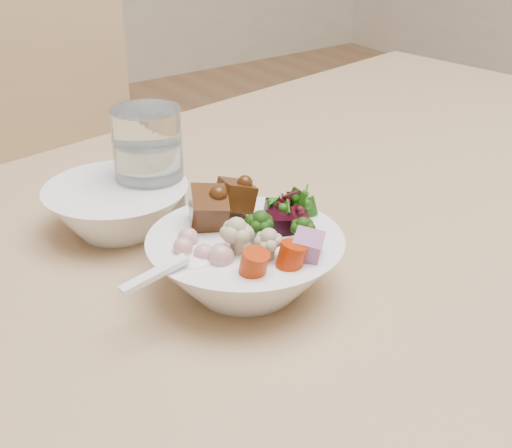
% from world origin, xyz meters
% --- Properties ---
extents(dining_table, '(1.58, 1.05, 0.69)m').
position_xyz_m(dining_table, '(-0.22, 0.16, 0.62)').
color(dining_table, tan).
rests_on(dining_table, ground).
extents(chair_far, '(0.49, 0.49, 0.93)m').
position_xyz_m(chair_far, '(-0.36, 0.80, 0.52)').
color(chair_far, tan).
rests_on(chair_far, ground).
extents(food_bowl, '(0.20, 0.20, 0.11)m').
position_xyz_m(food_bowl, '(-0.40, 0.07, 0.72)').
color(food_bowl, white).
rests_on(food_bowl, dining_table).
extents(soup_spoon, '(0.10, 0.03, 0.02)m').
position_xyz_m(soup_spoon, '(-0.47, 0.05, 0.75)').
color(soup_spoon, white).
rests_on(soup_spoon, food_bowl).
extents(water_glass, '(0.08, 0.08, 0.14)m').
position_xyz_m(water_glass, '(-0.40, 0.26, 0.75)').
color(water_glass, white).
rests_on(water_glass, dining_table).
extents(side_bowl, '(0.17, 0.17, 0.06)m').
position_xyz_m(side_bowl, '(-0.45, 0.26, 0.72)').
color(side_bowl, white).
rests_on(side_bowl, dining_table).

